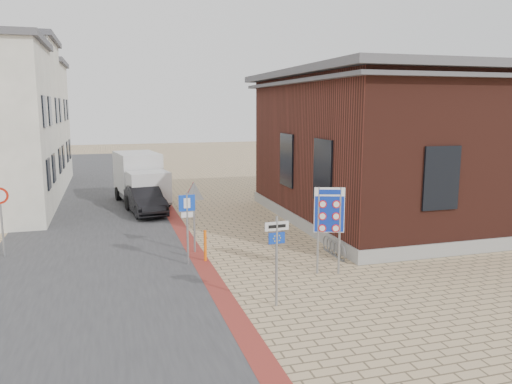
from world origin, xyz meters
TOP-DOWN VIEW (x-y plane):
  - ground at (0.00, 0.00)m, footprint 120.00×120.00m
  - road_strip at (-5.50, 15.00)m, footprint 7.00×60.00m
  - curb_strip at (-2.00, 10.00)m, footprint 0.60×40.00m
  - brick_building at (8.99, 7.00)m, footprint 13.00×13.00m
  - townhouse_far at (-10.99, 24.00)m, footprint 7.40×6.40m
  - bike_rack at (2.65, 2.20)m, footprint 0.08×1.80m
  - sedan at (-3.20, 11.32)m, footprint 1.95×4.23m
  - box_truck at (-3.22, 14.17)m, footprint 2.79×5.42m
  - border_sign at (1.64, 0.50)m, footprint 0.91×0.35m
  - essen_sign at (-0.77, -1.50)m, footprint 0.66×0.08m
  - parking_sign at (-2.46, 2.62)m, footprint 0.54×0.08m
  - yield_sign at (-2.00, 3.98)m, footprint 0.89×0.27m
  - speed_sign at (-8.50, 5.37)m, footprint 0.58×0.08m
  - bollard at (-1.84, 2.82)m, footprint 0.12×0.12m

SIDE VIEW (x-z plane):
  - ground at x=0.00m, z-range 0.00..0.00m
  - road_strip at x=-5.50m, z-range 0.00..0.02m
  - curb_strip at x=-2.00m, z-range 0.00..0.03m
  - bike_rack at x=2.65m, z-range -0.04..0.56m
  - bollard at x=-1.84m, z-range 0.00..1.09m
  - sedan at x=-3.20m, z-range 0.00..1.34m
  - box_truck at x=-3.22m, z-range 0.04..2.75m
  - essen_sign at x=-0.77m, z-range 0.39..2.82m
  - parking_sign at x=-2.46m, z-range 0.44..2.88m
  - speed_sign at x=-8.50m, z-range 0.43..2.90m
  - yield_sign at x=-2.00m, z-range 0.67..3.21m
  - border_sign at x=1.64m, z-range 0.60..3.36m
  - brick_building at x=8.99m, z-range 0.09..6.89m
  - townhouse_far at x=-10.99m, z-range 0.02..8.32m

